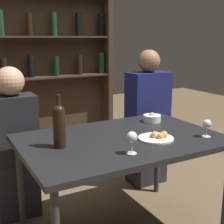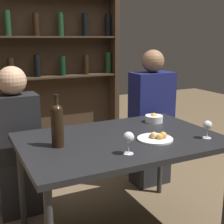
{
  "view_description": "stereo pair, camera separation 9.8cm",
  "coord_description": "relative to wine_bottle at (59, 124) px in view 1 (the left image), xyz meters",
  "views": [
    {
      "loc": [
        -1.02,
        -1.72,
        1.39
      ],
      "look_at": [
        0.0,
        0.14,
        0.88
      ],
      "focal_mm": 50.0,
      "sensor_mm": 36.0,
      "label": 1
    },
    {
      "loc": [
        -0.94,
        -1.77,
        1.39
      ],
      "look_at": [
        0.0,
        0.14,
        0.88
      ],
      "focal_mm": 50.0,
      "sensor_mm": 36.0,
      "label": 2
    }
  ],
  "objects": [
    {
      "name": "wine_rack_wall",
      "position": [
        0.43,
        1.74,
        0.23
      ],
      "size": [
        1.67,
        0.21,
        2.1
      ],
      "color": "#38281C",
      "rests_on": "ground_plane"
    },
    {
      "name": "snack_bowl",
      "position": [
        0.85,
        0.22,
        -0.12
      ],
      "size": [
        0.14,
        0.14,
        0.07
      ],
      "color": "white",
      "rests_on": "dining_table"
    },
    {
      "name": "dining_table",
      "position": [
        0.43,
        -0.02,
        -0.21
      ],
      "size": [
        1.34,
        0.9,
        0.73
      ],
      "color": "black",
      "rests_on": "ground_plane"
    },
    {
      "name": "wine_glass_1",
      "position": [
        0.33,
        -0.31,
        -0.05
      ],
      "size": [
        0.07,
        0.07,
        0.13
      ],
      "color": "silver",
      "rests_on": "dining_table"
    },
    {
      "name": "food_plate_0",
      "position": [
        0.62,
        -0.16,
        -0.13
      ],
      "size": [
        0.24,
        0.24,
        0.05
      ],
      "color": "white",
      "rests_on": "dining_table"
    },
    {
      "name": "wine_bottle",
      "position": [
        0.0,
        0.0,
        0.0
      ],
      "size": [
        0.08,
        0.08,
        0.33
      ],
      "color": "black",
      "rests_on": "dining_table"
    },
    {
      "name": "wine_glass_0",
      "position": [
        0.94,
        -0.28,
        -0.06
      ],
      "size": [
        0.06,
        0.06,
        0.12
      ],
      "color": "silver",
      "rests_on": "dining_table"
    },
    {
      "name": "seated_person_right",
      "position": [
        1.08,
        0.59,
        -0.27
      ],
      "size": [
        0.39,
        0.22,
        1.28
      ],
      "color": "#26262B",
      "rests_on": "ground_plane"
    },
    {
      "name": "seated_person_left",
      "position": [
        -0.16,
        0.59,
        -0.31
      ],
      "size": [
        0.35,
        0.22,
        1.19
      ],
      "color": "#26262B",
      "rests_on": "ground_plane"
    }
  ]
}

